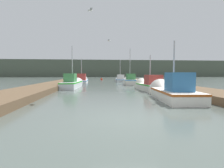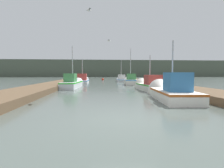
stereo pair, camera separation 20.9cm
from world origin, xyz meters
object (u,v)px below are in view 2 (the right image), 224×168
(mooring_piling_1, at_px, (125,78))
(seagull_1, at_px, (89,10))
(channel_buoy, at_px, (103,79))
(fishing_boat_1, at_px, (149,85))
(fishing_boat_4, at_px, (83,80))
(fishing_boat_2, at_px, (73,83))
(fishing_boat_5, at_px, (121,79))
(fishing_boat_3, at_px, (130,81))
(fishing_boat_0, at_px, (170,92))
(seagull_lead, at_px, (109,41))
(mooring_piling_0, at_px, (132,79))

(mooring_piling_1, bearing_deg, seagull_1, -104.17)
(channel_buoy, bearing_deg, fishing_boat_1, -82.27)
(seagull_1, bearing_deg, fishing_boat_4, 164.62)
(fishing_boat_2, relative_size, fishing_boat_5, 1.09)
(fishing_boat_2, bearing_deg, fishing_boat_3, 36.95)
(fishing_boat_2, relative_size, mooring_piling_1, 5.50)
(fishing_boat_2, xyz_separation_m, fishing_boat_5, (6.81, 13.16, -0.07))
(fishing_boat_0, xyz_separation_m, fishing_boat_1, (0.34, 5.15, -0.00))
(fishing_boat_2, bearing_deg, fishing_boat_1, -23.07)
(fishing_boat_5, bearing_deg, seagull_lead, -98.46)
(fishing_boat_0, bearing_deg, fishing_boat_1, 91.29)
(fishing_boat_3, xyz_separation_m, fishing_boat_4, (-6.66, 4.70, -0.08))
(fishing_boat_5, distance_m, channel_buoy, 8.06)
(mooring_piling_0, xyz_separation_m, seagull_lead, (-4.19, -9.62, 3.95))
(fishing_boat_3, xyz_separation_m, fishing_boat_5, (-0.06, 8.67, -0.10))
(fishing_boat_2, distance_m, fishing_boat_3, 8.21)
(fishing_boat_4, bearing_deg, mooring_piling_1, 40.11)
(fishing_boat_1, xyz_separation_m, fishing_boat_3, (-0.12, 8.03, 0.07))
(fishing_boat_2, relative_size, fishing_boat_4, 1.07)
(fishing_boat_5, distance_m, seagull_1, 21.92)
(mooring_piling_0, bearing_deg, mooring_piling_1, 89.63)
(fishing_boat_3, distance_m, seagull_1, 13.92)
(fishing_boat_1, relative_size, seagull_lead, 8.34)
(fishing_boat_2, xyz_separation_m, fishing_boat_4, (0.22, 9.18, -0.05))
(seagull_lead, distance_m, seagull_1, 6.25)
(fishing_boat_2, bearing_deg, mooring_piling_1, 66.85)
(fishing_boat_4, distance_m, seagull_1, 17.63)
(fishing_boat_1, relative_size, mooring_piling_0, 3.81)
(mooring_piling_0, distance_m, seagull_1, 17.28)
(fishing_boat_0, bearing_deg, mooring_piling_0, 91.01)
(fishing_boat_1, xyz_separation_m, fishing_boat_5, (-0.18, 16.71, -0.03))
(fishing_boat_1, height_order, fishing_boat_4, fishing_boat_4)
(fishing_boat_0, bearing_deg, fishing_boat_3, 94.09)
(fishing_boat_5, bearing_deg, mooring_piling_0, -75.39)
(fishing_boat_1, distance_m, fishing_boat_4, 14.42)
(fishing_boat_0, height_order, fishing_boat_2, fishing_boat_2)
(fishing_boat_0, xyz_separation_m, fishing_boat_4, (-6.44, 17.88, -0.02))
(seagull_1, bearing_deg, seagull_lead, 143.49)
(mooring_piling_1, xyz_separation_m, seagull_lead, (-4.24, -17.15, 4.01))
(fishing_boat_3, bearing_deg, seagull_1, -107.01)
(fishing_boat_2, relative_size, seagull_lead, 10.92)
(mooring_piling_0, height_order, seagull_1, seagull_1)
(fishing_boat_3, height_order, seagull_1, seagull_1)
(fishing_boat_1, bearing_deg, mooring_piling_0, 83.30)
(fishing_boat_1, height_order, fishing_boat_5, fishing_boat_5)
(fishing_boat_3, relative_size, mooring_piling_0, 4.11)
(channel_buoy, xyz_separation_m, seagull_lead, (-0.08, -22.27, 4.42))
(mooring_piling_0, xyz_separation_m, channel_buoy, (-4.11, 12.66, -0.47))
(mooring_piling_0, bearing_deg, fishing_boat_3, -105.47)
(fishing_boat_1, relative_size, fishing_boat_4, 0.82)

